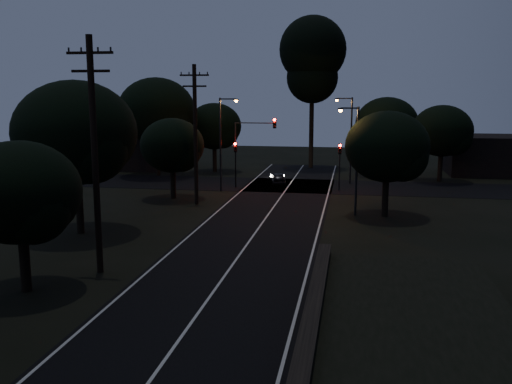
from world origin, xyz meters
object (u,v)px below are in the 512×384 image
(tall_pine, at_px, (313,59))
(streetlight_c, at_px, (355,153))
(utility_pole_mid, at_px, (95,152))
(utility_pole_far, at_px, (195,132))
(signal_left, at_px, (236,156))
(car, at_px, (278,178))
(signal_right, at_px, (340,158))
(streetlight_b, at_px, (349,134))
(signal_mast, at_px, (254,140))
(streetlight_a, at_px, (223,138))

(tall_pine, height_order, streetlight_c, tall_pine)
(utility_pole_mid, bearing_deg, utility_pole_far, 90.00)
(signal_left, bearing_deg, car, 36.14)
(signal_left, height_order, signal_right, same)
(signal_left, bearing_deg, signal_right, 0.00)
(car, bearing_deg, utility_pole_mid, 68.99)
(utility_pole_far, xyz_separation_m, streetlight_b, (11.31, 12.00, -0.85))
(signal_right, xyz_separation_m, signal_mast, (-7.51, 0.00, 1.50))
(tall_pine, height_order, signal_mast, tall_pine)
(utility_pole_far, relative_size, tall_pine, 0.63)
(tall_pine, xyz_separation_m, car, (-2.07, -12.44, -11.55))
(signal_right, height_order, signal_mast, signal_mast)
(signal_right, distance_m, streetlight_b, 4.45)
(signal_left, relative_size, streetlight_a, 0.51)
(utility_pole_far, xyz_separation_m, signal_mast, (3.09, 7.99, -1.15))
(utility_pole_mid, distance_m, signal_mast, 25.22)
(utility_pole_far, height_order, signal_mast, utility_pole_far)
(signal_right, relative_size, signal_mast, 0.66)
(utility_pole_far, height_order, streetlight_b, utility_pole_far)
(tall_pine, distance_m, signal_left, 18.51)
(signal_right, height_order, streetlight_a, streetlight_a)
(signal_right, bearing_deg, signal_left, 180.00)
(utility_pole_mid, distance_m, signal_left, 25.19)
(streetlight_b, distance_m, car, 7.71)
(signal_right, height_order, car, signal_right)
(utility_pole_mid, height_order, streetlight_c, utility_pole_mid)
(utility_pole_far, distance_m, signal_left, 8.53)
(utility_pole_mid, relative_size, signal_right, 2.68)
(streetlight_c, distance_m, car, 14.83)
(utility_pole_mid, bearing_deg, tall_pine, 80.07)
(utility_pole_mid, relative_size, signal_left, 2.68)
(streetlight_a, bearing_deg, streetlight_c, -35.69)
(signal_mast, distance_m, streetlight_a, 3.13)
(utility_pole_mid, height_order, streetlight_b, utility_pole_mid)
(streetlight_b, height_order, streetlight_c, streetlight_b)
(tall_pine, bearing_deg, utility_pole_far, -106.93)
(streetlight_c, xyz_separation_m, car, (-6.90, 12.56, -3.80))
(signal_left, bearing_deg, signal_mast, 0.13)
(utility_pole_mid, relative_size, tall_pine, 0.66)
(signal_right, bearing_deg, signal_mast, 179.97)
(streetlight_c, bearing_deg, utility_pole_mid, -128.26)
(streetlight_c, relative_size, car, 2.34)
(signal_mast, bearing_deg, streetlight_a, -140.23)
(tall_pine, xyz_separation_m, signal_mast, (-3.91, -15.01, -7.76))
(car, bearing_deg, streetlight_b, -178.20)
(utility_pole_far, relative_size, signal_left, 2.56)
(streetlight_b, bearing_deg, streetlight_a, -150.52)
(signal_right, distance_m, streetlight_c, 10.18)
(tall_pine, height_order, car, tall_pine)
(signal_left, xyz_separation_m, signal_mast, (1.69, 0.00, 1.50))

